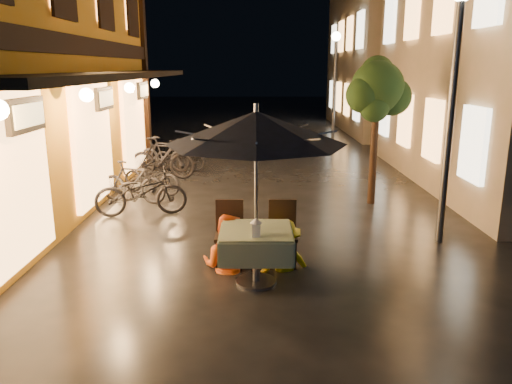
{
  "coord_description": "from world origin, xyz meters",
  "views": [
    {
      "loc": [
        -0.16,
        -6.06,
        2.91
      ],
      "look_at": [
        -0.14,
        0.93,
        1.15
      ],
      "focal_mm": 35.0,
      "sensor_mm": 36.0,
      "label": 1
    }
  ],
  "objects_px": {
    "patio_umbrella": "(256,128)",
    "bicycle_0": "(141,192)",
    "streetlamp_near": "(455,66)",
    "person_yellow": "(284,222)",
    "cafe_table": "(256,243)",
    "person_orange": "(226,216)",
    "table_lantern": "(256,226)"
  },
  "relations": [
    {
      "from": "patio_umbrella",
      "to": "bicycle_0",
      "type": "xyz_separation_m",
      "value": [
        -2.29,
        3.26,
        -1.67
      ]
    },
    {
      "from": "streetlamp_near",
      "to": "person_yellow",
      "type": "xyz_separation_m",
      "value": [
        -2.74,
        -1.13,
        -2.2
      ]
    },
    {
      "from": "cafe_table",
      "to": "bicycle_0",
      "type": "height_order",
      "value": "bicycle_0"
    },
    {
      "from": "cafe_table",
      "to": "patio_umbrella",
      "type": "distance_m",
      "value": 1.56
    },
    {
      "from": "patio_umbrella",
      "to": "bicycle_0",
      "type": "height_order",
      "value": "patio_umbrella"
    },
    {
      "from": "cafe_table",
      "to": "person_yellow",
      "type": "bearing_deg",
      "value": 53.14
    },
    {
      "from": "patio_umbrella",
      "to": "person_orange",
      "type": "distance_m",
      "value": 1.51
    },
    {
      "from": "bicycle_0",
      "to": "patio_umbrella",
      "type": "bearing_deg",
      "value": -156.22
    },
    {
      "from": "patio_umbrella",
      "to": "person_orange",
      "type": "height_order",
      "value": "patio_umbrella"
    },
    {
      "from": "patio_umbrella",
      "to": "person_orange",
      "type": "xyz_separation_m",
      "value": [
        -0.43,
        0.55,
        -1.34
      ]
    },
    {
      "from": "bicycle_0",
      "to": "person_orange",
      "type": "bearing_deg",
      "value": -156.82
    },
    {
      "from": "streetlamp_near",
      "to": "person_yellow",
      "type": "relative_size",
      "value": 2.93
    },
    {
      "from": "patio_umbrella",
      "to": "person_yellow",
      "type": "relative_size",
      "value": 1.7
    },
    {
      "from": "table_lantern",
      "to": "streetlamp_near",
      "type": "bearing_deg",
      "value": 31.88
    },
    {
      "from": "streetlamp_near",
      "to": "patio_umbrella",
      "type": "bearing_deg",
      "value": -152.04
    },
    {
      "from": "table_lantern",
      "to": "person_yellow",
      "type": "xyz_separation_m",
      "value": [
        0.4,
        0.82,
        -0.2
      ]
    },
    {
      "from": "cafe_table",
      "to": "table_lantern",
      "type": "distance_m",
      "value": 0.44
    },
    {
      "from": "table_lantern",
      "to": "patio_umbrella",
      "type": "bearing_deg",
      "value": 90.0
    },
    {
      "from": "patio_umbrella",
      "to": "person_orange",
      "type": "relative_size",
      "value": 1.52
    },
    {
      "from": "person_orange",
      "to": "bicycle_0",
      "type": "bearing_deg",
      "value": -38.41
    },
    {
      "from": "cafe_table",
      "to": "person_orange",
      "type": "bearing_deg",
      "value": 127.93
    },
    {
      "from": "person_orange",
      "to": "bicycle_0",
      "type": "xyz_separation_m",
      "value": [
        -1.86,
        2.71,
        -0.33
      ]
    },
    {
      "from": "cafe_table",
      "to": "person_yellow",
      "type": "height_order",
      "value": "person_yellow"
    },
    {
      "from": "streetlamp_near",
      "to": "table_lantern",
      "type": "distance_m",
      "value": 4.2
    },
    {
      "from": "cafe_table",
      "to": "bicycle_0",
      "type": "bearing_deg",
      "value": 125.11
    },
    {
      "from": "streetlamp_near",
      "to": "person_orange",
      "type": "xyz_separation_m",
      "value": [
        -3.57,
        -1.11,
        -2.11
      ]
    },
    {
      "from": "streetlamp_near",
      "to": "bicycle_0",
      "type": "distance_m",
      "value": 6.16
    },
    {
      "from": "bicycle_0",
      "to": "table_lantern",
      "type": "bearing_deg",
      "value": -158.46
    },
    {
      "from": "streetlamp_near",
      "to": "table_lantern",
      "type": "height_order",
      "value": "streetlamp_near"
    },
    {
      "from": "streetlamp_near",
      "to": "person_orange",
      "type": "height_order",
      "value": "streetlamp_near"
    },
    {
      "from": "table_lantern",
      "to": "person_orange",
      "type": "bearing_deg",
      "value": 117.16
    },
    {
      "from": "table_lantern",
      "to": "person_yellow",
      "type": "height_order",
      "value": "person_yellow"
    }
  ]
}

